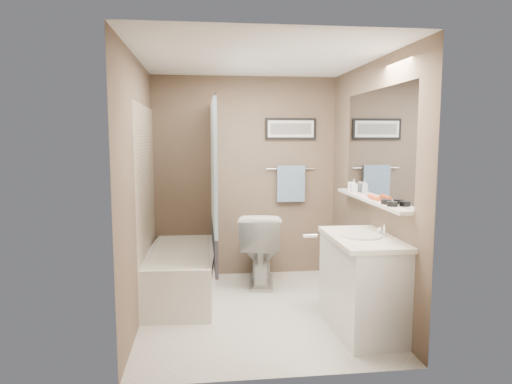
{
  "coord_description": "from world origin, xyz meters",
  "views": [
    {
      "loc": [
        -0.52,
        -4.23,
        1.68
      ],
      "look_at": [
        0.0,
        0.15,
        1.15
      ],
      "focal_mm": 32.0,
      "sensor_mm": 36.0,
      "label": 1
    }
  ],
  "objects": [
    {
      "name": "curtain_lower",
      "position": [
        -0.4,
        0.5,
        0.58
      ],
      "size": [
        0.03,
        1.45,
        0.36
      ],
      "primitive_type": "cube",
      "color": "#253346",
      "rests_on": "curtain_rod"
    },
    {
      "name": "wall_left",
      "position": [
        -1.08,
        0.0,
        1.2
      ],
      "size": [
        0.04,
        2.5,
        2.4
      ],
      "primitive_type": "cube",
      "color": "brown",
      "rests_on": "ground"
    },
    {
      "name": "wall_front",
      "position": [
        0.0,
        -1.23,
        1.2
      ],
      "size": [
        2.2,
        0.04,
        2.4
      ],
      "primitive_type": "cube",
      "color": "brown",
      "rests_on": "ground"
    },
    {
      "name": "door_handle",
      "position": [
        0.22,
        -1.19,
        1.0
      ],
      "size": [
        0.1,
        0.02,
        0.02
      ],
      "primitive_type": "cylinder",
      "rotation": [
        0.0,
        1.57,
        0.0
      ],
      "color": "silver",
      "rests_on": "door"
    },
    {
      "name": "art_frame",
      "position": [
        0.55,
        1.23,
        1.78
      ],
      "size": [
        0.62,
        0.02,
        0.26
      ],
      "primitive_type": "cube",
      "color": "black",
      "rests_on": "wall_back"
    },
    {
      "name": "shelf",
      "position": [
        1.04,
        -0.15,
        1.1
      ],
      "size": [
        0.12,
        1.6,
        0.03
      ],
      "primitive_type": "cube",
      "color": "silver",
      "rests_on": "wall_right"
    },
    {
      "name": "wall_back",
      "position": [
        0.0,
        1.23,
        1.2
      ],
      "size": [
        2.2,
        0.04,
        2.4
      ],
      "primitive_type": "cube",
      "color": "brown",
      "rests_on": "ground"
    },
    {
      "name": "pink_comb",
      "position": [
        1.04,
        -0.01,
        1.12
      ],
      "size": [
        0.04,
        0.16,
        0.01
      ],
      "primitive_type": "cube",
      "rotation": [
        0.0,
        0.0,
        -0.06
      ],
      "color": "#FC9ACA",
      "rests_on": "shelf"
    },
    {
      "name": "faucet_knob",
      "position": [
        1.03,
        -0.45,
        0.87
      ],
      "size": [
        0.05,
        0.05,
        0.05
      ],
      "primitive_type": "sphere",
      "color": "white",
      "rests_on": "countertop"
    },
    {
      "name": "door",
      "position": [
        0.55,
        -1.24,
        1.0
      ],
      "size": [
        0.8,
        0.02,
        2.0
      ],
      "primitive_type": "cube",
      "color": "silver",
      "rests_on": "wall_front"
    },
    {
      "name": "candle_bowl_near",
      "position": [
        1.04,
        -0.67,
        1.14
      ],
      "size": [
        0.09,
        0.09,
        0.04
      ],
      "primitive_type": "cylinder",
      "color": "black",
      "rests_on": "shelf"
    },
    {
      "name": "art_image",
      "position": [
        0.55,
        1.22,
        1.78
      ],
      "size": [
        0.5,
        0.0,
        0.13
      ],
      "primitive_type": "cube",
      "color": "#595959",
      "rests_on": "art_mat"
    },
    {
      "name": "bathtub",
      "position": [
        -0.75,
        0.51,
        0.25
      ],
      "size": [
        0.8,
        1.54,
        0.5
      ],
      "primitive_type": "cube",
      "rotation": [
        0.0,
        0.0,
        -0.07
      ],
      "color": "white",
      "rests_on": "ground"
    },
    {
      "name": "glass_jar",
      "position": [
        1.04,
        0.36,
        1.17
      ],
      "size": [
        0.08,
        0.08,
        0.1
      ],
      "primitive_type": "cylinder",
      "color": "white",
      "rests_on": "shelf"
    },
    {
      "name": "curtain_rod",
      "position": [
        -0.4,
        0.5,
        2.05
      ],
      "size": [
        0.02,
        1.55,
        0.02
      ],
      "primitive_type": "cylinder",
      "rotation": [
        1.57,
        0.0,
        0.0
      ],
      "color": "silver",
      "rests_on": "wall_left"
    },
    {
      "name": "candle_bowl_far",
      "position": [
        1.04,
        -0.55,
        1.14
      ],
      "size": [
        0.09,
        0.09,
        0.04
      ],
      "primitive_type": "cylinder",
      "color": "black",
      "rests_on": "shelf"
    },
    {
      "name": "ceiling",
      "position": [
        0.0,
        0.0,
        2.38
      ],
      "size": [
        2.2,
        2.5,
        0.04
      ],
      "primitive_type": "cube",
      "color": "white",
      "rests_on": "wall_back"
    },
    {
      "name": "soap_bottle",
      "position": [
        1.04,
        0.3,
        1.18
      ],
      "size": [
        0.06,
        0.06,
        0.14
      ],
      "primitive_type": "imported",
      "rotation": [
        0.0,
        0.0,
        -0.01
      ],
      "color": "#999999",
      "rests_on": "shelf"
    },
    {
      "name": "tile_surround",
      "position": [
        -1.09,
        0.5,
        1.0
      ],
      "size": [
        0.02,
        1.55,
        2.0
      ],
      "primitive_type": "cube",
      "color": "beige",
      "rests_on": "wall_left"
    },
    {
      "name": "vanity",
      "position": [
        0.85,
        -0.55,
        0.4
      ],
      "size": [
        0.54,
        0.92,
        0.8
      ],
      "primitive_type": "cube",
      "rotation": [
        0.0,
        0.0,
        0.05
      ],
      "color": "white",
      "rests_on": "ground"
    },
    {
      "name": "curtain_upper",
      "position": [
        -0.4,
        0.5,
        1.4
      ],
      "size": [
        0.03,
        1.45,
        1.28
      ],
      "primitive_type": "cube",
      "color": "white",
      "rests_on": "curtain_rod"
    },
    {
      "name": "faucet_spout",
      "position": [
        1.03,
        -0.55,
        0.89
      ],
      "size": [
        0.02,
        0.02,
        0.1
      ],
      "primitive_type": "cylinder",
      "color": "silver",
      "rests_on": "countertop"
    },
    {
      "name": "wall_right",
      "position": [
        1.08,
        0.0,
        1.2
      ],
      "size": [
        0.04,
        2.5,
        2.4
      ],
      "primitive_type": "cube",
      "color": "brown",
      "rests_on": "ground"
    },
    {
      "name": "mirror",
      "position": [
        1.09,
        -0.15,
        1.62
      ],
      "size": [
        0.02,
        1.6,
        1.0
      ],
      "primitive_type": "cube",
      "color": "silver",
      "rests_on": "wall_right"
    },
    {
      "name": "towel_bar",
      "position": [
        0.55,
        1.22,
        1.3
      ],
      "size": [
        0.6,
        0.02,
        0.02
      ],
      "primitive_type": "cylinder",
      "rotation": [
        0.0,
        1.57,
        0.0
      ],
      "color": "silver",
      "rests_on": "wall_back"
    },
    {
      "name": "countertop",
      "position": [
        0.84,
        -0.55,
        0.82
      ],
      "size": [
        0.54,
        0.96,
        0.04
      ],
      "primitive_type": "cube",
      "color": "white",
      "rests_on": "vanity"
    },
    {
      "name": "tub_rim",
      "position": [
        -0.75,
        0.51,
        0.5
      ],
      "size": [
        0.56,
        1.36,
        0.02
      ],
      "primitive_type": "cube",
      "color": "silver",
      "rests_on": "bathtub"
    },
    {
      "name": "sink_basin",
      "position": [
        0.83,
        -0.55,
        0.85
      ],
      "size": [
        0.34,
        0.34,
        0.01
      ],
      "primitive_type": "cylinder",
      "color": "silver",
      "rests_on": "countertop"
    },
    {
      "name": "towel",
      "position": [
        0.55,
        1.2,
        1.12
      ],
      "size": [
        0.34,
        0.05,
        0.44
      ],
      "primitive_type": "cube",
      "color": "#9ABEE0",
      "rests_on": "towel_bar"
    },
    {
      "name": "ground",
      "position": [
        0.0,
        0.0,
        0.0
      ],
      "size": [
        2.5,
        2.5,
        0.0
      ],
      "primitive_type": "plane",
      "color": "silver",
      "rests_on": "ground"
    },
    {
      "name": "art_mat",
      "position": [
        0.55,
        1.22,
        1.78
      ],
      "size": [
        0.56,
        0.0,
        0.2
      ],
      "primitive_type": "cube",
      "color": "white",
      "rests_on": "art_frame"
    },
    {
      "name": "hair_brush_front",
      "position": [
        1.04,
        -0.27,
        1.14
      ],
      "size": [
        0.05,
        0.22,
        0.04
      ],
      "primitive_type": "cylinder",
      "rotation": [
        1.57,
        0.0,
        0.05
      ],
      "color": "#D34C1D",
      "rests_on": "shelf"
    },
    {
      "name": "toilet",
      "position": [
        0.13,
        0.86,
        0.42
      ],
      "size": [
        0.58,
        0.88,
        0.84
      ],
      "primitive_type": "imported",
      "rotation": [
        0.0,
        0.0,
        2.99
      ],
      "color": "silver",
      "rests_on": "ground"
    }
  ]
}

